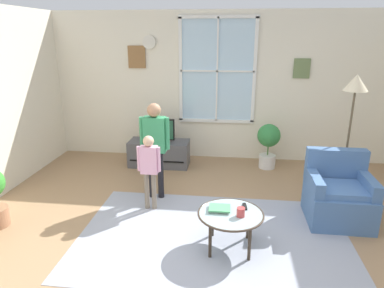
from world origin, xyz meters
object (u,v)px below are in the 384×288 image
at_px(remote_near_books, 245,206).
at_px(person_green_shirt, 155,140).
at_px(television, 158,130).
at_px(coffee_table, 231,216).
at_px(cup, 241,212).
at_px(person_pink_shirt, 149,164).
at_px(floor_lamp, 354,96).
at_px(armchair, 338,196).
at_px(potted_plant_by_window, 268,142).
at_px(tv_stand, 159,153).
at_px(book_stack, 220,209).

height_order(remote_near_books, person_green_shirt, person_green_shirt).
distance_m(television, person_green_shirt, 1.30).
height_order(coffee_table, cup, cup).
xyz_separation_m(person_pink_shirt, floor_lamp, (2.68, 0.66, 0.85)).
distance_m(television, armchair, 3.13).
relative_size(potted_plant_by_window, floor_lamp, 0.45).
xyz_separation_m(armchair, person_pink_shirt, (-2.44, -0.02, 0.33)).
distance_m(cup, floor_lamp, 2.34).
bearing_deg(coffee_table, remote_near_books, 44.45).
xyz_separation_m(tv_stand, potted_plant_by_window, (1.94, 0.11, 0.25)).
relative_size(coffee_table, potted_plant_by_window, 0.91).
relative_size(coffee_table, floor_lamp, 0.41).
height_order(television, person_pink_shirt, person_pink_shirt).
relative_size(tv_stand, potted_plant_by_window, 1.34).
height_order(television, armchair, armchair).
bearing_deg(armchair, tv_stand, 148.94).
xyz_separation_m(television, potted_plant_by_window, (1.94, 0.12, -0.19)).
bearing_deg(television, tv_stand, 90.00).
height_order(remote_near_books, potted_plant_by_window, potted_plant_by_window).
distance_m(armchair, potted_plant_by_window, 1.87).
distance_m(tv_stand, person_pink_shirt, 1.69).
xyz_separation_m(armchair, person_green_shirt, (-2.43, 0.34, 0.55)).
distance_m(person_pink_shirt, potted_plant_by_window, 2.44).
bearing_deg(tv_stand, book_stack, -63.15).
distance_m(tv_stand, person_green_shirt, 1.44).
height_order(coffee_table, remote_near_books, remote_near_books).
relative_size(television, potted_plant_by_window, 0.72).
xyz_separation_m(tv_stand, person_green_shirt, (0.23, -1.27, 0.65)).
xyz_separation_m(television, armchair, (2.67, -1.60, -0.35)).
relative_size(armchair, person_pink_shirt, 0.83).
bearing_deg(armchair, person_green_shirt, 172.15).
height_order(book_stack, cup, cup).
distance_m(remote_near_books, person_pink_shirt, 1.41).
xyz_separation_m(tv_stand, book_stack, (1.19, -2.35, 0.22)).
height_order(tv_stand, book_stack, book_stack).
xyz_separation_m(coffee_table, remote_near_books, (0.16, 0.15, 0.04)).
bearing_deg(cup, tv_stand, 120.04).
bearing_deg(book_stack, person_green_shirt, 131.60).
relative_size(television, coffee_table, 0.79).
distance_m(remote_near_books, person_green_shirt, 1.64).
bearing_deg(remote_near_books, floor_lamp, 41.85).
xyz_separation_m(tv_stand, person_pink_shirt, (0.23, -1.62, 0.42)).
relative_size(person_green_shirt, potted_plant_by_window, 1.74).
distance_m(armchair, cup, 1.52).
xyz_separation_m(remote_near_books, floor_lamp, (1.44, 1.29, 1.06)).
distance_m(person_green_shirt, potted_plant_by_window, 2.23).
bearing_deg(remote_near_books, tv_stand, 123.17).
bearing_deg(potted_plant_by_window, coffee_table, -104.01).
bearing_deg(armchair, cup, -145.82).
bearing_deg(potted_plant_by_window, book_stack, -106.94).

